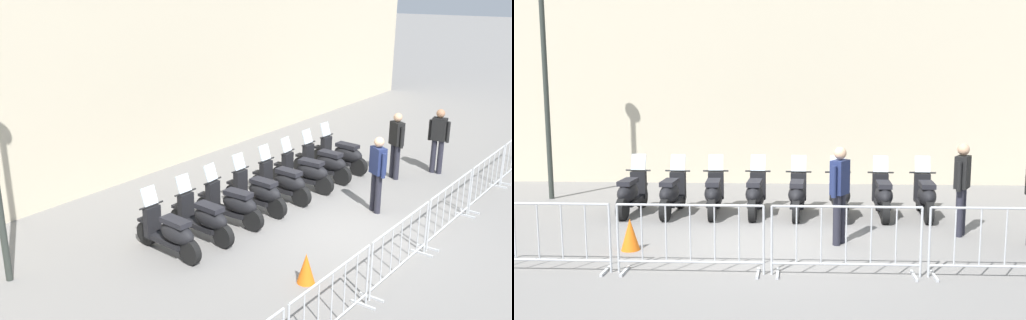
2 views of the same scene
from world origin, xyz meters
The scene contains 17 objects.
ground_plane centered at (0.00, 0.00, 0.00)m, with size 120.00×120.00×0.00m, color slate.
motorcycle_0 centered at (-2.65, 2.69, 0.45)m, with size 0.73×1.70×1.24m.
motorcycle_1 centered at (-1.78, 2.49, 0.45)m, with size 0.73×1.70×1.24m.
motorcycle_2 centered at (-0.89, 2.34, 0.45)m, with size 0.62×1.72×1.24m.
motorcycle_3 centered at (-0.02, 2.17, 0.45)m, with size 0.72×1.70×1.24m.
motorcycle_4 centered at (0.84, 1.95, 0.45)m, with size 0.73×1.70×1.24m.
motorcycle_5 centered at (1.72, 1.76, 0.45)m, with size 0.64×1.72×1.24m.
motorcycle_6 centered at (2.59, 1.58, 0.45)m, with size 0.72×1.71×1.24m.
motorcycle_7 centered at (3.47, 1.43, 0.45)m, with size 0.75×1.70×1.24m.
barrier_segment_1 centered at (-3.72, -0.91, 0.53)m, with size 2.18×0.84×1.07m.
barrier_segment_2 centered at (-1.45, -1.36, 0.53)m, with size 2.18×0.84×1.07m.
barrier_segment_3 centered at (0.82, -1.81, 0.53)m, with size 2.18×0.84×1.07m.
barrier_segment_4 centered at (3.08, -2.27, 0.53)m, with size 2.18×0.84×1.07m.
officer_near_row_end centered at (4.46, -0.86, 0.98)m, with size 0.24×0.55×1.73m.
officer_mid_plaza centered at (1.17, -0.17, 0.98)m, with size 0.40×0.43×1.73m.
officer_by_barriers centered at (3.55, 0.03, 0.98)m, with size 0.40×0.44×1.73m.
traffic_cone centered at (-2.45, 0.01, 0.28)m, with size 0.32×0.32×0.55m, color orange.
Camera 1 is at (-11.00, -3.37, 5.23)m, focal length 41.71 mm.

